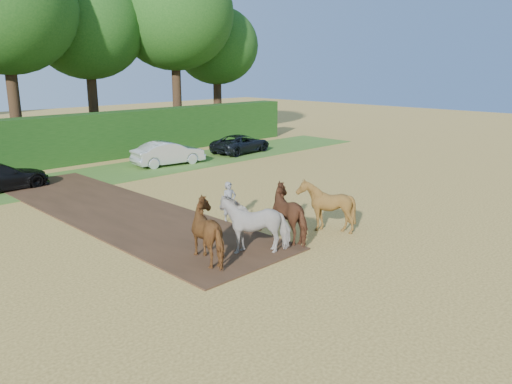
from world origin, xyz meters
TOP-DOWN VIEW (x-y plane):
  - ground at (0.00, 0.00)m, footprint 120.00×120.00m
  - earth_strip at (1.50, 7.00)m, footprint 4.50×17.00m
  - grass_verge at (0.00, 14.00)m, footprint 50.00×5.00m
  - plough_team at (3.27, -0.25)m, footprint 6.53×4.57m
  - parked_cars at (0.48, 13.85)m, footprint 35.97×3.21m

SIDE VIEW (x-z plane):
  - ground at x=0.00m, z-range 0.00..0.00m
  - grass_verge at x=0.00m, z-range 0.00..0.03m
  - earth_strip at x=1.50m, z-range 0.00..0.05m
  - parked_cars at x=0.48m, z-range -0.04..1.43m
  - plough_team at x=3.27m, z-range -0.01..1.89m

